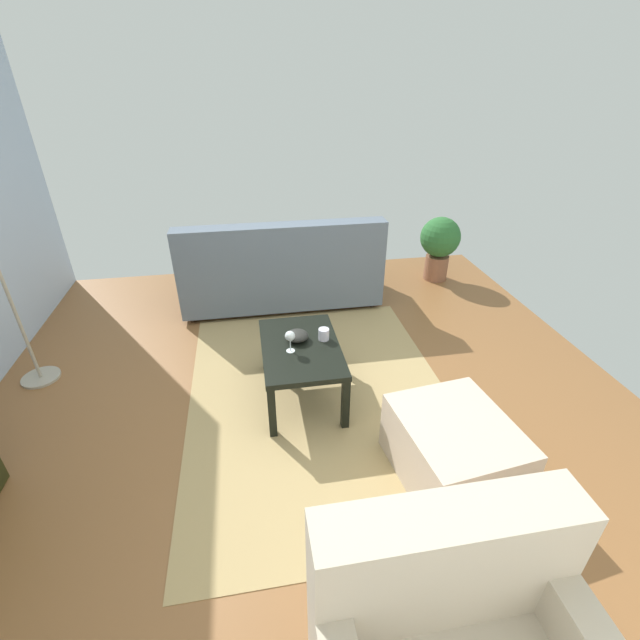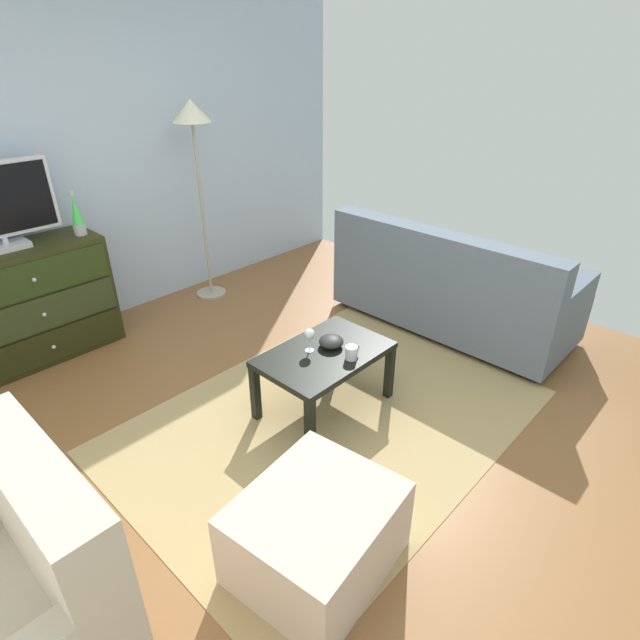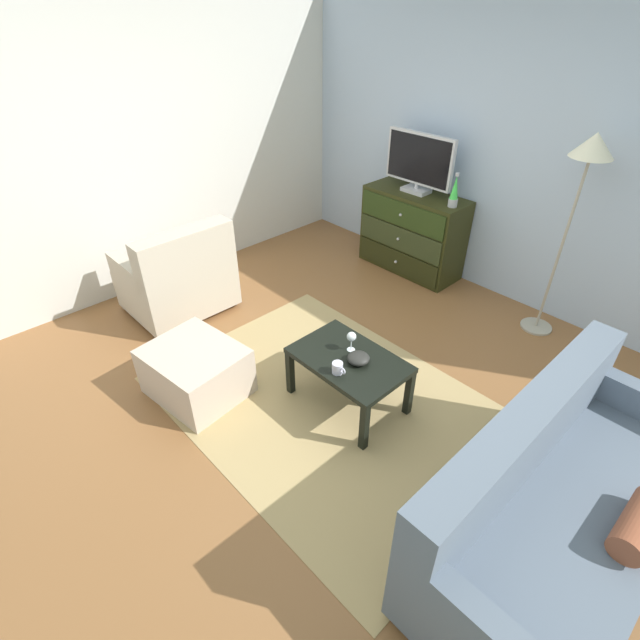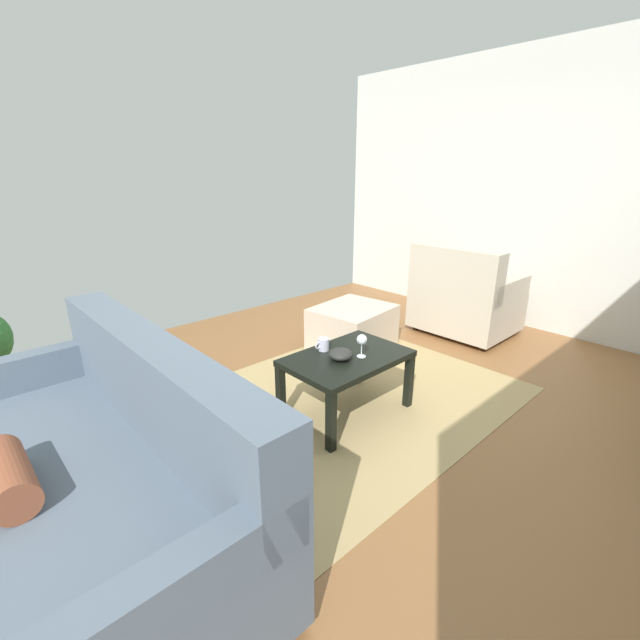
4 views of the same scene
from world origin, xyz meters
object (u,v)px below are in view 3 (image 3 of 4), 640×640
at_px(ottoman, 196,372).
at_px(standing_lamp, 587,167).
at_px(coffee_table, 349,364).
at_px(mug, 338,368).
at_px(tv, 419,162).
at_px(lava_lamp, 454,192).
at_px(wine_glass, 351,337).
at_px(bowl_decorative, 358,358).
at_px(dresser, 412,232).
at_px(armchair, 179,279).
at_px(couch_large, 556,504).

height_order(ottoman, standing_lamp, standing_lamp).
xyz_separation_m(coffee_table, mug, (0.06, -0.17, 0.10)).
xyz_separation_m(tv, lava_lamp, (0.49, -0.07, -0.17)).
distance_m(wine_glass, bowl_decorative, 0.17).
relative_size(wine_glass, ottoman, 0.22).
bearing_deg(ottoman, dresser, 92.64).
xyz_separation_m(armchair, standing_lamp, (2.52, 2.25, 1.14)).
bearing_deg(wine_glass, coffee_table, -53.91).
bearing_deg(wine_glass, ottoman, -134.44).
height_order(dresser, couch_large, couch_large).
bearing_deg(wine_glass, armchair, -170.11).
relative_size(coffee_table, standing_lamp, 0.47).
xyz_separation_m(lava_lamp, couch_large, (2.09, -2.00, -0.67)).
bearing_deg(dresser, lava_lamp, -5.41).
distance_m(dresser, wine_glass, 2.19).
bearing_deg(mug, lava_lamp, 105.68).
height_order(tv, armchair, tv).
bearing_deg(tv, ottoman, -86.70).
distance_m(coffee_table, mug, 0.21).
bearing_deg(bowl_decorative, ottoman, -140.92).
distance_m(coffee_table, ottoman, 1.18).
bearing_deg(ottoman, bowl_decorative, 39.08).
height_order(tv, wine_glass, tv).
bearing_deg(mug, dresser, 115.72).
bearing_deg(ottoman, couch_large, 17.50).
distance_m(couch_large, standing_lamp, 2.52).
bearing_deg(ottoman, wine_glass, 45.56).
bearing_deg(couch_large, mug, -173.37).
xyz_separation_m(dresser, ottoman, (0.13, -2.81, -0.24)).
relative_size(dresser, couch_large, 0.57).
relative_size(wine_glass, couch_large, 0.08).
bearing_deg(ottoman, tv, 93.30).
height_order(lava_lamp, armchair, lava_lamp).
height_order(mug, couch_large, couch_large).
height_order(bowl_decorative, standing_lamp, standing_lamp).
relative_size(tv, couch_large, 0.40).
distance_m(dresser, couch_large, 3.27).
distance_m(tv, coffee_table, 2.46).
bearing_deg(wine_glass, dresser, 115.91).
bearing_deg(lava_lamp, armchair, -122.32).
height_order(dresser, tv, tv).
distance_m(armchair, ottoman, 1.22).
bearing_deg(standing_lamp, dresser, 178.21).
height_order(mug, armchair, armchair).
bearing_deg(couch_large, ottoman, -162.50).
bearing_deg(mug, coffee_table, 108.07).
bearing_deg(ottoman, mug, 32.21).
bearing_deg(lava_lamp, coffee_table, -74.53).
bearing_deg(armchair, mug, 2.39).
bearing_deg(bowl_decorative, armchair, -172.48).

